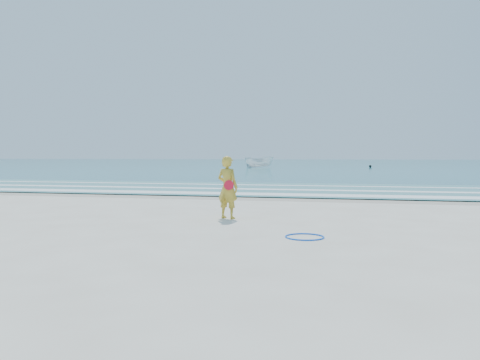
# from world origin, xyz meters

# --- Properties ---
(ground) EXTENTS (400.00, 400.00, 0.00)m
(ground) POSITION_xyz_m (0.00, 0.00, 0.00)
(ground) COLOR silver
(ground) RESTS_ON ground
(wet_sand) EXTENTS (400.00, 2.40, 0.00)m
(wet_sand) POSITION_xyz_m (0.00, 9.00, 0.00)
(wet_sand) COLOR #B2A893
(wet_sand) RESTS_ON ground
(ocean) EXTENTS (400.00, 190.00, 0.04)m
(ocean) POSITION_xyz_m (0.00, 105.00, 0.02)
(ocean) COLOR #19727F
(ocean) RESTS_ON ground
(shallow) EXTENTS (400.00, 10.00, 0.01)m
(shallow) POSITION_xyz_m (0.00, 14.00, 0.04)
(shallow) COLOR #59B7AD
(shallow) RESTS_ON ocean
(foam_near) EXTENTS (400.00, 1.40, 0.01)m
(foam_near) POSITION_xyz_m (0.00, 10.30, 0.05)
(foam_near) COLOR white
(foam_near) RESTS_ON shallow
(foam_mid) EXTENTS (400.00, 0.90, 0.01)m
(foam_mid) POSITION_xyz_m (0.00, 13.20, 0.05)
(foam_mid) COLOR white
(foam_mid) RESTS_ON shallow
(foam_far) EXTENTS (400.00, 0.60, 0.01)m
(foam_far) POSITION_xyz_m (0.00, 16.50, 0.05)
(foam_far) COLOR white
(foam_far) RESTS_ON shallow
(hoop) EXTENTS (1.07, 1.07, 0.03)m
(hoop) POSITION_xyz_m (3.12, 0.02, 0.02)
(hoop) COLOR blue
(hoop) RESTS_ON ground
(boat) EXTENTS (4.47, 3.18, 1.62)m
(boat) POSITION_xyz_m (-8.19, 56.00, 0.85)
(boat) COLOR white
(boat) RESTS_ON ocean
(buoy) EXTENTS (0.38, 0.38, 0.38)m
(buoy) POSITION_xyz_m (7.31, 58.88, 0.23)
(buoy) COLOR black
(buoy) RESTS_ON ocean
(woman) EXTENTS (0.74, 0.61, 1.74)m
(woman) POSITION_xyz_m (0.77, 2.57, 0.87)
(woman) COLOR gold
(woman) RESTS_ON ground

